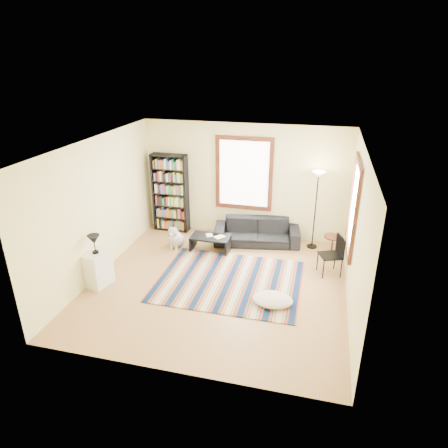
% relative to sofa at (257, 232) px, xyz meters
% --- Properties ---
extents(floor, '(5.00, 5.00, 0.10)m').
position_rel_sofa_xyz_m(floor, '(-0.43, -2.05, -0.35)').
color(floor, '#A9744D').
rests_on(floor, ground).
extents(ceiling, '(5.00, 5.00, 0.10)m').
position_rel_sofa_xyz_m(ceiling, '(-0.43, -2.05, 2.55)').
color(ceiling, white).
rests_on(ceiling, floor).
extents(wall_back, '(5.00, 0.10, 2.80)m').
position_rel_sofa_xyz_m(wall_back, '(-0.43, 0.50, 1.10)').
color(wall_back, beige).
rests_on(wall_back, floor).
extents(wall_front, '(5.00, 0.10, 2.80)m').
position_rel_sofa_xyz_m(wall_front, '(-0.43, -4.60, 1.10)').
color(wall_front, beige).
rests_on(wall_front, floor).
extents(wall_left, '(0.10, 5.00, 2.80)m').
position_rel_sofa_xyz_m(wall_left, '(-2.98, -2.05, 1.10)').
color(wall_left, beige).
rests_on(wall_left, floor).
extents(wall_right, '(0.10, 5.00, 2.80)m').
position_rel_sofa_xyz_m(wall_right, '(2.12, -2.05, 1.10)').
color(wall_right, beige).
rests_on(wall_right, floor).
extents(window_back, '(1.20, 0.06, 1.60)m').
position_rel_sofa_xyz_m(window_back, '(-0.43, 0.42, 1.30)').
color(window_back, white).
rests_on(window_back, wall_back).
extents(window_right, '(0.06, 1.20, 1.60)m').
position_rel_sofa_xyz_m(window_right, '(2.04, -1.25, 1.30)').
color(window_right, white).
rests_on(window_right, wall_right).
extents(rug, '(2.87, 2.30, 0.02)m').
position_rel_sofa_xyz_m(rug, '(-0.23, -1.89, -0.29)').
color(rug, '#0C203F').
rests_on(rug, floor).
extents(sofa, '(1.13, 2.14, 0.59)m').
position_rel_sofa_xyz_m(sofa, '(0.00, 0.00, 0.00)').
color(sofa, black).
rests_on(sofa, floor).
extents(bookshelf, '(0.90, 0.30, 2.00)m').
position_rel_sofa_xyz_m(bookshelf, '(-2.29, 0.27, 0.70)').
color(bookshelf, black).
rests_on(bookshelf, floor).
extents(coffee_table, '(1.00, 0.71, 0.36)m').
position_rel_sofa_xyz_m(coffee_table, '(-0.98, -0.66, -0.12)').
color(coffee_table, black).
rests_on(coffee_table, floor).
extents(book_a, '(0.24, 0.21, 0.02)m').
position_rel_sofa_xyz_m(book_a, '(-1.08, -0.66, 0.07)').
color(book_a, beige).
rests_on(book_a, coffee_table).
extents(book_b, '(0.28, 0.29, 0.02)m').
position_rel_sofa_xyz_m(book_b, '(-0.83, -0.61, 0.07)').
color(book_b, beige).
rests_on(book_b, coffee_table).
extents(floor_cushion, '(0.92, 0.82, 0.19)m').
position_rel_sofa_xyz_m(floor_cushion, '(0.73, -2.48, -0.20)').
color(floor_cushion, beige).
rests_on(floor_cushion, floor).
extents(floor_lamp, '(0.33, 0.33, 1.86)m').
position_rel_sofa_xyz_m(floor_lamp, '(1.32, 0.10, 0.63)').
color(floor_lamp, black).
rests_on(floor_lamp, floor).
extents(side_table, '(0.52, 0.52, 0.54)m').
position_rel_sofa_xyz_m(side_table, '(1.77, -0.36, -0.03)').
color(side_table, '#4C2413').
rests_on(side_table, floor).
extents(folding_chair, '(0.54, 0.52, 0.86)m').
position_rel_sofa_xyz_m(folding_chair, '(1.72, -1.10, 0.13)').
color(folding_chair, black).
rests_on(folding_chair, floor).
extents(white_cabinet, '(0.48, 0.57, 0.70)m').
position_rel_sofa_xyz_m(white_cabinet, '(-2.73, -2.64, 0.05)').
color(white_cabinet, white).
rests_on(white_cabinet, floor).
extents(table_lamp, '(0.30, 0.30, 0.38)m').
position_rel_sofa_xyz_m(table_lamp, '(-2.73, -2.64, 0.59)').
color(table_lamp, black).
rests_on(table_lamp, white_cabinet).
extents(dog, '(0.45, 0.60, 0.57)m').
position_rel_sofa_xyz_m(dog, '(-1.82, -0.68, -0.01)').
color(dog, silver).
rests_on(dog, floor).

